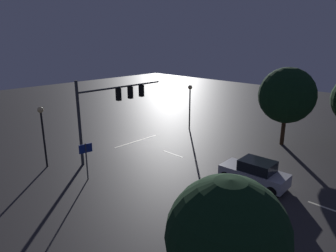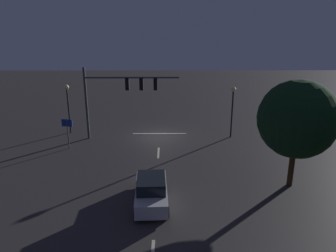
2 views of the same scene
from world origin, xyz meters
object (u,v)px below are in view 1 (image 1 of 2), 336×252
(street_lamp_left_kerb, at_px, (190,98))
(route_sign, at_px, (86,154))
(traffic_signal_assembly, at_px, (112,102))
(tree_right_near, at_px, (227,238))
(tree_left_near, at_px, (287,95))
(street_lamp_right_kerb, at_px, (42,125))
(car_approaching, at_px, (254,173))

(street_lamp_left_kerb, xyz_separation_m, route_sign, (13.88, 2.73, -1.41))
(traffic_signal_assembly, relative_size, tree_right_near, 1.37)
(route_sign, bearing_deg, tree_right_near, 74.09)
(tree_left_near, bearing_deg, street_lamp_right_kerb, -31.51)
(street_lamp_left_kerb, bearing_deg, route_sign, 11.12)
(route_sign, distance_m, tree_right_near, 14.15)
(traffic_signal_assembly, height_order, car_approaching, traffic_signal_assembly)
(traffic_signal_assembly, distance_m, street_lamp_right_kerb, 5.42)
(tree_right_near, bearing_deg, traffic_signal_assembly, -116.45)
(traffic_signal_assembly, distance_m, street_lamp_left_kerb, 9.87)
(street_lamp_left_kerb, bearing_deg, car_approaching, 59.02)
(car_approaching, bearing_deg, tree_right_near, 24.19)
(street_lamp_left_kerb, distance_m, tree_left_near, 9.43)
(street_lamp_right_kerb, bearing_deg, route_sign, 103.79)
(street_lamp_right_kerb, bearing_deg, tree_left_near, 148.49)
(street_lamp_right_kerb, distance_m, tree_left_near, 19.94)
(traffic_signal_assembly, height_order, route_sign, traffic_signal_assembly)
(car_approaching, relative_size, tree_right_near, 0.75)
(traffic_signal_assembly, xyz_separation_m, street_lamp_right_kerb, (5.07, -1.54, -1.16))
(route_sign, xyz_separation_m, tree_right_near, (3.82, 13.40, 2.42))
(street_lamp_right_kerb, xyz_separation_m, route_sign, (-0.99, 4.02, -1.38))
(tree_left_near, bearing_deg, tree_right_near, 19.51)
(traffic_signal_assembly, relative_size, route_sign, 3.16)
(traffic_signal_assembly, distance_m, tree_right_near, 17.74)
(car_approaching, relative_size, tree_left_near, 0.64)
(street_lamp_left_kerb, bearing_deg, tree_right_near, 42.34)
(car_approaching, xyz_separation_m, street_lamp_left_kerb, (-6.72, -11.20, 2.47))
(car_approaching, xyz_separation_m, route_sign, (7.16, -8.47, 1.06))
(street_lamp_right_kerb, bearing_deg, tree_right_near, 80.75)
(car_approaching, distance_m, tree_left_near, 9.77)
(tree_left_near, distance_m, tree_right_near, 21.01)
(car_approaching, xyz_separation_m, tree_left_near, (-8.82, -2.08, 3.66))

